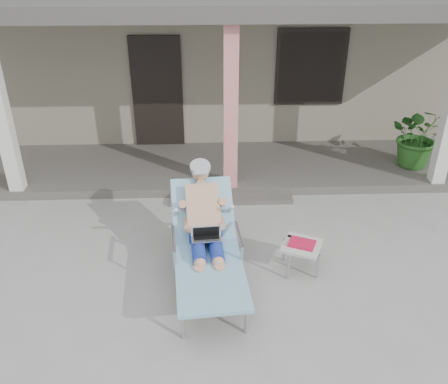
{
  "coord_description": "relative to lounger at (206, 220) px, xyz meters",
  "views": [
    {
      "loc": [
        -0.38,
        -4.88,
        3.82
      ],
      "look_at": [
        -0.16,
        0.6,
        0.85
      ],
      "focal_mm": 38.0,
      "sensor_mm": 36.0,
      "label": 1
    }
  ],
  "objects": [
    {
      "name": "porch_deck",
      "position": [
        0.41,
        3.07,
        -0.76
      ],
      "size": [
        10.0,
        2.0,
        0.15
      ],
      "primitive_type": "cube",
      "color": "#605B56",
      "rests_on": "ground"
    },
    {
      "name": "potted_palm",
      "position": [
        3.79,
        2.86,
        -0.12
      ],
      "size": [
        1.2,
        1.1,
        1.14
      ],
      "primitive_type": "imported",
      "rotation": [
        0.0,
        0.0,
        -0.23
      ],
      "color": "#26591E",
      "rests_on": "porch_deck"
    },
    {
      "name": "house",
      "position": [
        0.41,
        6.56,
        0.83
      ],
      "size": [
        10.4,
        5.4,
        3.3
      ],
      "color": "gray",
      "rests_on": "ground"
    },
    {
      "name": "ground",
      "position": [
        0.41,
        0.07,
        -0.84
      ],
      "size": [
        60.0,
        60.0,
        0.0
      ],
      "primitive_type": "plane",
      "color": "#9E9E99",
      "rests_on": "ground"
    },
    {
      "name": "porch_step",
      "position": [
        0.41,
        1.92,
        -0.8
      ],
      "size": [
        2.0,
        0.3,
        0.07
      ],
      "primitive_type": "cube",
      "color": "#605B56",
      "rests_on": "ground"
    },
    {
      "name": "side_table",
      "position": [
        1.21,
        0.09,
        -0.49
      ],
      "size": [
        0.61,
        0.61,
        0.42
      ],
      "rotation": [
        0.0,
        0.0,
        -0.41
      ],
      "color": "beige",
      "rests_on": "ground"
    },
    {
      "name": "porch_overhang",
      "position": [
        0.41,
        3.01,
        1.95
      ],
      "size": [
        10.0,
        2.3,
        2.85
      ],
      "color": "silver",
      "rests_on": "porch_deck"
    },
    {
      "name": "lounger",
      "position": [
        0.0,
        0.0,
        0.0
      ],
      "size": [
        0.95,
        2.14,
        1.36
      ],
      "rotation": [
        0.0,
        0.0,
        0.08
      ],
      "color": "#B7B7BC",
      "rests_on": "ground"
    }
  ]
}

